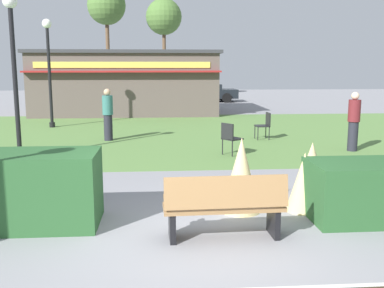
% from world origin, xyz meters
% --- Properties ---
extents(ground_plane, '(80.00, 80.00, 0.00)m').
position_xyz_m(ground_plane, '(0.00, 0.00, 0.00)').
color(ground_plane, gray).
extents(lawn_patch, '(36.00, 12.00, 0.01)m').
position_xyz_m(lawn_patch, '(0.00, 10.25, 0.00)').
color(lawn_patch, '#5B8442').
rests_on(lawn_patch, ground_plane).
extents(park_bench, '(1.72, 0.58, 0.95)m').
position_xyz_m(park_bench, '(0.44, 0.04, 0.48)').
color(park_bench, '#9E7547').
rests_on(park_bench, ground_plane).
extents(hedge_left, '(1.98, 1.10, 1.13)m').
position_xyz_m(hedge_left, '(-2.39, 0.84, 0.57)').
color(hedge_left, '#28562B').
rests_on(hedge_left, ground_plane).
extents(hedge_right, '(1.81, 1.10, 0.93)m').
position_xyz_m(hedge_right, '(2.81, 0.70, 0.46)').
color(hedge_right, '#28562B').
rests_on(hedge_right, ground_plane).
extents(ornamental_grass_behind_left, '(0.57, 0.57, 1.00)m').
position_xyz_m(ornamental_grass_behind_left, '(1.95, 1.19, 0.50)').
color(ornamental_grass_behind_left, '#D1BC7F').
rests_on(ornamental_grass_behind_left, ground_plane).
extents(ornamental_grass_behind_right, '(0.65, 0.65, 1.26)m').
position_xyz_m(ornamental_grass_behind_right, '(0.89, 1.23, 0.63)').
color(ornamental_grass_behind_right, '#D1BC7F').
rests_on(ornamental_grass_behind_right, ground_plane).
extents(ornamental_grass_behind_center, '(0.67, 0.67, 1.04)m').
position_xyz_m(ornamental_grass_behind_center, '(2.34, 1.96, 0.52)').
color(ornamental_grass_behind_center, '#D1BC7F').
rests_on(ornamental_grass_behind_center, ground_plane).
extents(lamppost_mid, '(0.36, 0.36, 4.19)m').
position_xyz_m(lamppost_mid, '(-4.14, 6.07, 2.64)').
color(lamppost_mid, black).
rests_on(lamppost_mid, ground_plane).
extents(lamppost_far, '(0.36, 0.36, 4.19)m').
position_xyz_m(lamppost_far, '(-4.67, 12.15, 2.64)').
color(lamppost_far, black).
rests_on(lamppost_far, ground_plane).
extents(food_kiosk, '(9.28, 5.12, 3.16)m').
position_xyz_m(food_kiosk, '(-2.05, 17.47, 1.59)').
color(food_kiosk, '#594C47').
rests_on(food_kiosk, ground_plane).
extents(cafe_chair_west, '(0.61, 0.61, 0.89)m').
position_xyz_m(cafe_chair_west, '(1.48, 5.98, 0.53)').
color(cafe_chair_west, black).
rests_on(cafe_chair_west, ground_plane).
extents(cafe_chair_east, '(0.46, 0.46, 0.89)m').
position_xyz_m(cafe_chair_east, '(3.06, 8.60, 0.53)').
color(cafe_chair_east, black).
rests_on(cafe_chair_east, ground_plane).
extents(person_strolling, '(0.34, 0.34, 1.69)m').
position_xyz_m(person_strolling, '(-2.10, 8.75, 0.86)').
color(person_strolling, '#23232D').
rests_on(person_strolling, ground_plane).
extents(person_standing, '(0.34, 0.34, 1.69)m').
position_xyz_m(person_standing, '(5.09, 6.36, 0.86)').
color(person_standing, '#23232D').
rests_on(person_standing, ground_plane).
extents(parked_car_west_slot, '(4.22, 2.10, 1.20)m').
position_xyz_m(parked_car_west_slot, '(-2.65, 24.49, 0.64)').
color(parked_car_west_slot, '#B7BABF').
rests_on(parked_car_west_slot, ground_plane).
extents(parked_car_center_slot, '(4.25, 2.15, 1.20)m').
position_xyz_m(parked_car_center_slot, '(2.75, 24.49, 0.64)').
color(parked_car_center_slot, black).
rests_on(parked_car_center_slot, ground_plane).
extents(tree_left_bg, '(2.80, 2.80, 7.60)m').
position_xyz_m(tree_left_bg, '(0.10, 30.26, 6.13)').
color(tree_left_bg, brown).
rests_on(tree_left_bg, ground_plane).
extents(tree_right_bg, '(2.80, 2.80, 8.18)m').
position_xyz_m(tree_right_bg, '(-4.12, 28.45, 6.70)').
color(tree_right_bg, brown).
rests_on(tree_right_bg, ground_plane).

